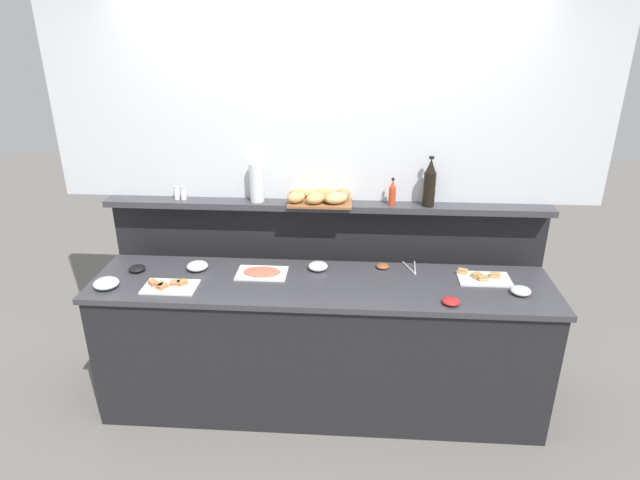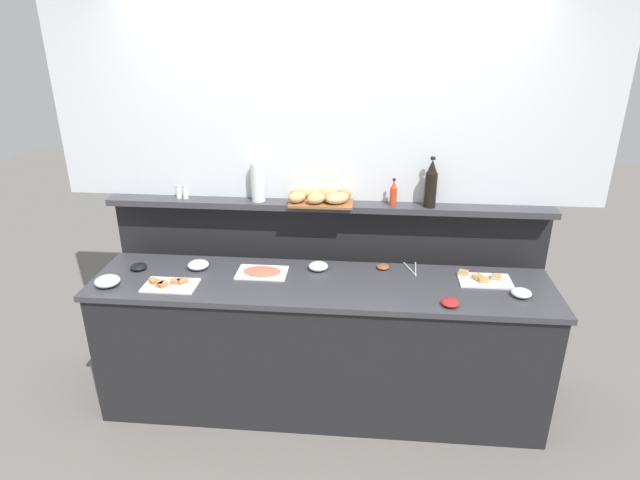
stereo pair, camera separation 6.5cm
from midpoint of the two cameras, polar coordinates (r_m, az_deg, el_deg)
ground_plane at (r=4.20m, az=1.27°, el=-11.66°), size 12.00×12.00×0.00m
buffet_counter at (r=3.45m, az=0.63°, el=-11.12°), size 2.75×0.61×0.90m
back_ledge_unit at (r=3.76m, az=1.23°, el=-4.33°), size 2.86×0.22×1.26m
upper_wall_panel at (r=3.39m, az=1.45°, el=15.27°), size 3.46×0.08×1.34m
sandwich_platter_front at (r=3.28m, az=-15.05°, el=-4.54°), size 0.31×0.19×0.04m
sandwich_platter_rear at (r=3.38m, az=17.39°, el=-3.99°), size 0.31×0.19×0.04m
cold_cuts_platter at (r=3.34m, az=-5.57°, el=-3.38°), size 0.31×0.20×0.02m
glass_bowl_large at (r=3.36m, az=0.37°, el=-2.81°), size 0.12×0.12×0.05m
glass_bowl_medium at (r=3.27m, az=21.00°, el=-5.26°), size 0.11×0.11×0.05m
glass_bowl_small at (r=3.45m, az=-12.19°, el=-2.61°), size 0.13×0.13×0.05m
glass_bowl_extra at (r=3.39m, az=-20.99°, el=-4.11°), size 0.15×0.15×0.06m
condiment_bowl_red at (r=3.06m, az=14.17°, el=-6.44°), size 0.10×0.10×0.03m
condiment_bowl_cream at (r=3.54m, az=-18.09°, el=-2.71°), size 0.10×0.10×0.04m
condiment_bowl_teal at (r=3.41m, az=7.22°, el=-2.80°), size 0.08×0.08×0.03m
serving_tongs at (r=3.42m, az=10.28°, el=-3.05°), size 0.08×0.19×0.01m
hot_sauce_bottle at (r=3.41m, az=8.29°, el=4.84°), size 0.04×0.04×0.18m
wine_bottle_dark at (r=3.41m, az=12.15°, el=5.73°), size 0.08×0.08×0.32m
salt_shaker at (r=3.63m, az=-14.18°, el=4.93°), size 0.03×0.03×0.09m
pepper_shaker at (r=3.61m, az=-13.52°, el=4.93°), size 0.03×0.03×0.09m
bread_basket at (r=3.44m, az=0.70°, el=4.57°), size 0.43×0.27×0.08m
water_carafe at (r=3.47m, az=-6.03°, el=6.09°), size 0.09×0.09×0.25m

